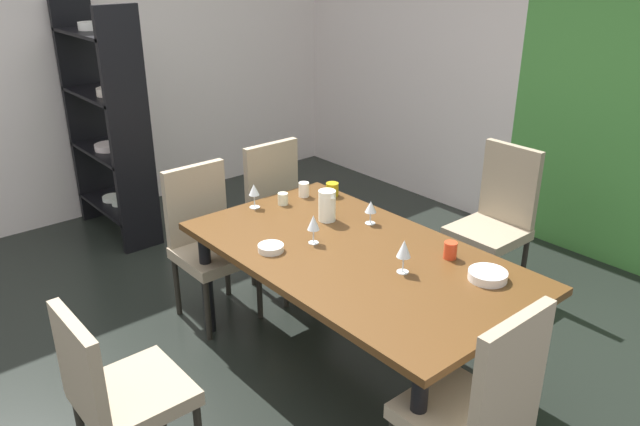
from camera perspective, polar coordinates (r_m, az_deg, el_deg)
name	(u,v)px	position (r m, az deg, el deg)	size (l,w,h in m)	color
ground_plane	(234,358)	(3.80, -7.85, -12.97)	(5.43, 5.79, 0.02)	black
back_panel_interior	(401,49)	(6.06, 7.42, 14.68)	(2.62, 0.10, 2.68)	silver
left_interior_panel	(43,65)	(5.60, -24.02, 12.23)	(0.10, 5.79, 2.68)	silver
dining_table	(355,264)	(3.34, 3.21, -4.70)	(1.88, 1.06, 0.73)	#4F3116
chair_left_far	(282,212)	(4.28, -3.45, 0.13)	(0.45, 0.44, 1.00)	gray
chair_head_far	(497,216)	(4.36, 15.85, -0.22)	(0.44, 0.45, 1.02)	gray
chair_left_near	(207,237)	(3.98, -10.25, -2.17)	(0.45, 0.44, 0.98)	gray
chair_right_near	(479,406)	(2.65, 14.37, -16.71)	(0.44, 0.44, 1.01)	gray
chair_head_near	(115,389)	(2.85, -18.21, -15.05)	(0.44, 0.44, 0.90)	gray
display_shelf	(107,124)	(5.25, -18.91, 7.73)	(0.91, 0.32, 1.86)	black
wine_glass_east	(371,208)	(3.60, 4.66, 0.50)	(0.07, 0.07, 0.14)	silver
wine_glass_right	(313,223)	(3.35, -0.61, -0.95)	(0.07, 0.07, 0.16)	silver
wine_glass_near_shelf	(404,249)	(3.07, 7.68, -3.32)	(0.07, 0.07, 0.18)	silver
wine_glass_north	(254,191)	(3.83, -6.06, 2.04)	(0.07, 0.07, 0.15)	silver
serving_bowl_left	(271,248)	(3.31, -4.52, -3.21)	(0.14, 0.14, 0.04)	silver
serving_bowl_near_window	(488,275)	(3.14, 15.09, -5.53)	(0.19, 0.19, 0.04)	white
cup_corner	(332,189)	(4.03, 1.13, 2.18)	(0.08, 0.08, 0.09)	#B49613
cup_front	(450,250)	(3.29, 11.83, -3.36)	(0.07, 0.07, 0.09)	red
cup_rear	(304,189)	(4.01, -1.48, 2.16)	(0.07, 0.07, 0.09)	white
cup_south	(283,199)	(3.90, -3.41, 1.30)	(0.06, 0.06, 0.07)	beige
pitcher_center	(327,205)	(3.64, 0.66, 0.71)	(0.11, 0.10, 0.19)	white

